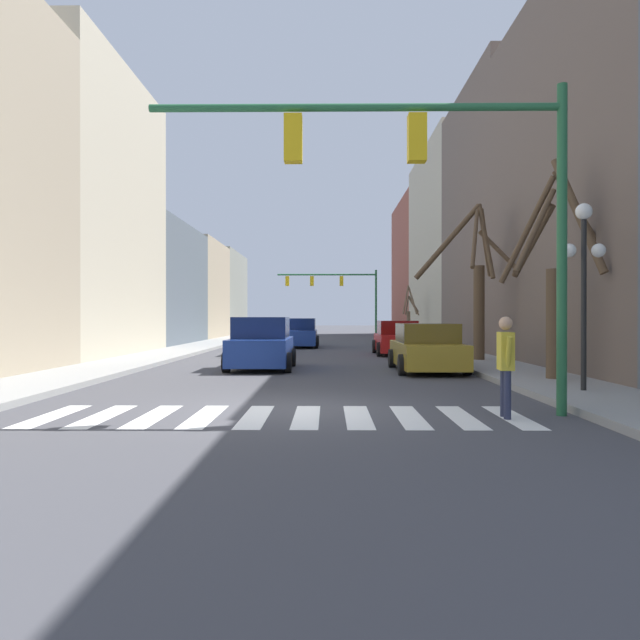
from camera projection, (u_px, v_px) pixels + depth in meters
name	position (u px, v px, depth m)	size (l,w,h in m)	color
ground_plane	(285.00, 408.00, 11.91)	(240.00, 240.00, 0.00)	#424247
sidewalk_right	(626.00, 405.00, 11.83)	(2.53, 90.00, 0.15)	gray
building_row_left	(112.00, 256.00, 33.30)	(6.00, 60.43, 12.53)	tan
building_row_right	(495.00, 235.00, 36.86)	(6.00, 61.73, 13.92)	#515B66
crosswalk_stripes	(281.00, 416.00, 10.93)	(8.55, 2.60, 0.01)	white
traffic_signal_near	(436.00, 173.00, 11.05)	(7.42, 0.28, 5.87)	#236038
traffic_signal_far	(338.00, 287.00, 53.55)	(8.57, 0.28, 5.81)	#236038
street_lamp_right_corner	(584.00, 258.00, 13.60)	(0.95, 0.36, 4.09)	black
car_driving_away_lane	(261.00, 345.00, 20.89)	(2.17, 4.13, 1.75)	navy
car_parked_left_far	(263.00, 339.00, 28.92)	(2.16, 4.67, 1.60)	silver
car_parked_right_near	(301.00, 334.00, 36.15)	(1.99, 4.76, 1.68)	navy
car_parked_right_far	(427.00, 349.00, 20.10)	(2.16, 4.78, 1.54)	#A38423
car_driving_toward_lane	(259.00, 331.00, 43.47)	(2.17, 4.13, 1.62)	#236B38
car_parked_left_mid	(397.00, 339.00, 29.00)	(2.10, 4.47, 1.58)	red
pedestrian_crossing_street	(506.00, 358.00, 10.78)	(0.26, 0.76, 1.76)	#282D47
street_tree_left_mid	(555.00, 278.00, 16.22)	(2.87, 2.55, 5.74)	brown
street_tree_right_far	(477.00, 281.00, 23.45)	(3.94, 3.80, 5.89)	brown
street_tree_right_mid	(410.00, 315.00, 43.64)	(1.20, 1.20, 3.84)	brown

